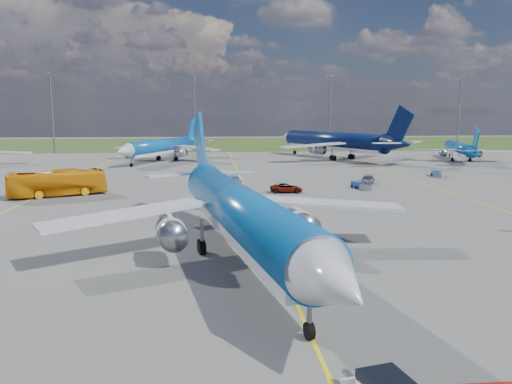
{
  "coord_description": "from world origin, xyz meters",
  "views": [
    {
      "loc": [
        -5.17,
        -37.4,
        11.94
      ],
      "look_at": [
        -0.82,
        11.3,
        4.0
      ],
      "focal_mm": 35.0,
      "sensor_mm": 36.0,
      "label": 1
    }
  ],
  "objects": [
    {
      "name": "ground",
      "position": [
        0.0,
        0.0,
        0.0
      ],
      "size": [
        400.0,
        400.0,
        0.0
      ],
      "primitive_type": "plane",
      "color": "#5C5C59",
      "rests_on": "ground"
    },
    {
      "name": "grass_strip",
      "position": [
        0.0,
        150.0,
        0.0
      ],
      "size": [
        400.0,
        80.0,
        0.01
      ],
      "primitive_type": "cube",
      "color": "#2D4719",
      "rests_on": "ground"
    },
    {
      "name": "taxiway_lines",
      "position": [
        0.17,
        27.7,
        0.01
      ],
      "size": [
        60.25,
        160.0,
        0.02
      ],
      "color": "yellow",
      "rests_on": "ground"
    },
    {
      "name": "floodlight_masts",
      "position": [
        10.0,
        110.0,
        12.56
      ],
      "size": [
        202.2,
        0.5,
        22.7
      ],
      "color": "slate",
      "rests_on": "ground"
    },
    {
      "name": "bg_jet_nnw",
      "position": [
        -17.13,
        83.71,
        0.0
      ],
      "size": [
        43.28,
        47.94,
        10.25
      ],
      "primitive_type": null,
      "rotation": [
        0.0,
        0.0,
        -0.42
      ],
      "color": "#0B57A4",
      "rests_on": "ground"
    },
    {
      "name": "bg_jet_n",
      "position": [
        25.66,
        86.67,
        0.0
      ],
      "size": [
        55.75,
        60.77,
        12.85
      ],
      "primitive_type": null,
      "rotation": [
        0.0,
        0.0,
        3.62
      ],
      "color": "#071542",
      "rests_on": "ground"
    },
    {
      "name": "bg_jet_ne",
      "position": [
        55.37,
        79.68,
        0.0
      ],
      "size": [
        32.08,
        37.61,
        8.49
      ],
      "primitive_type": null,
      "rotation": [
        0.0,
        0.0,
        2.89
      ],
      "color": "#0B57A4",
      "rests_on": "ground"
    },
    {
      "name": "main_airliner",
      "position": [
        -2.91,
        1.47,
        0.0
      ],
      "size": [
        41.17,
        49.49,
        11.52
      ],
      "primitive_type": null,
      "rotation": [
        0.0,
        0.0,
        0.19
      ],
      "color": "#0B57A4",
      "rests_on": "ground"
    },
    {
      "name": "apron_bus",
      "position": [
        -27.06,
        34.71,
        1.86
      ],
      "size": [
        13.48,
        8.26,
        3.72
      ],
      "primitive_type": "imported",
      "rotation": [
        0.0,
        0.0,
        1.99
      ],
      "color": "orange",
      "rests_on": "ground"
    },
    {
      "name": "service_car_b",
      "position": [
        5.81,
        35.0,
        0.67
      ],
      "size": [
        4.85,
        2.31,
        1.34
      ],
      "primitive_type": "imported",
      "rotation": [
        0.0,
        0.0,
        1.55
      ],
      "color": "#999999",
      "rests_on": "ground"
    },
    {
      "name": "service_car_c",
      "position": [
        20.54,
        42.59,
        0.68
      ],
      "size": [
        3.85,
        5.04,
        1.36
      ],
      "primitive_type": "imported",
      "rotation": [
        0.0,
        0.0,
        -0.48
      ],
      "color": "#999999",
      "rests_on": "ground"
    },
    {
      "name": "baggage_tug_w",
      "position": [
        17.84,
        37.59,
        0.47
      ],
      "size": [
        1.96,
        4.57,
        1.0
      ],
      "rotation": [
        0.0,
        0.0,
        0.18
      ],
      "color": "navy",
      "rests_on": "ground"
    },
    {
      "name": "baggage_tug_c",
      "position": [
        -1.47,
        44.85,
        0.52
      ],
      "size": [
        2.12,
        5.05,
        1.1
      ],
      "rotation": [
        0.0,
        0.0,
        0.17
      ],
      "color": "navy",
      "rests_on": "ground"
    },
    {
      "name": "baggage_tug_e",
      "position": [
        36.19,
        50.76,
        0.5
      ],
      "size": [
        2.65,
        4.89,
        1.06
      ],
      "rotation": [
        0.0,
        0.0,
        -0.31
      ],
      "color": "#1C6DAA",
      "rests_on": "ground"
    }
  ]
}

